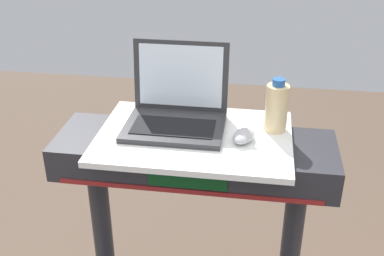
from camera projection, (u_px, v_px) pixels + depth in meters
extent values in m
cube|color=#28282D|center=(194.00, 155.00, 1.56)|extent=(0.90, 0.28, 0.11)
cube|color=#0C3F19|center=(187.00, 179.00, 1.44)|extent=(0.24, 0.01, 0.06)
cube|color=maroon|center=(187.00, 192.00, 1.46)|extent=(0.81, 0.00, 0.02)
cube|color=white|center=(194.00, 138.00, 1.53)|extent=(0.61, 0.43, 0.02)
cube|color=#2D2D30|center=(174.00, 127.00, 1.56)|extent=(0.32, 0.24, 0.02)
cube|color=black|center=(173.00, 127.00, 1.53)|extent=(0.26, 0.13, 0.00)
cube|color=#2D2D30|center=(181.00, 76.00, 1.61)|extent=(0.32, 0.03, 0.24)
cube|color=white|center=(181.00, 76.00, 1.61)|extent=(0.28, 0.02, 0.21)
ellipsoid|color=#B2B2B7|center=(244.00, 136.00, 1.49)|extent=(0.09, 0.11, 0.03)
cylinder|color=beige|center=(276.00, 108.00, 1.52)|extent=(0.07, 0.07, 0.15)
cylinder|color=#2659A5|center=(279.00, 82.00, 1.48)|extent=(0.04, 0.04, 0.02)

